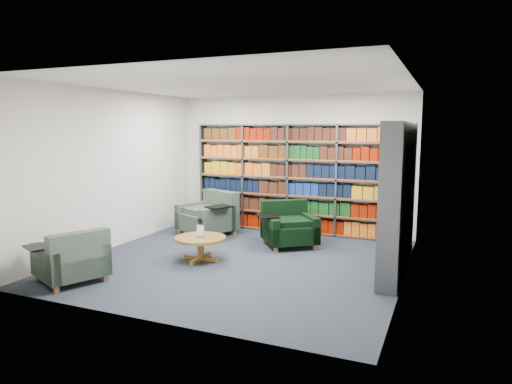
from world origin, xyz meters
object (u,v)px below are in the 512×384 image
at_px(chair_teal_left, 211,217).
at_px(chair_teal_front, 73,261).
at_px(coffee_table, 201,242).
at_px(chair_green_right, 288,228).

xyz_separation_m(chair_teal_left, chair_teal_front, (-0.32, -3.38, -0.04)).
bearing_deg(chair_teal_left, coffee_table, -66.18).
bearing_deg(chair_teal_left, chair_green_right, -8.49).
height_order(chair_green_right, chair_teal_front, chair_green_right).
bearing_deg(chair_teal_left, chair_teal_front, -95.50).
distance_m(chair_green_right, chair_teal_front, 3.74).
distance_m(chair_teal_left, chair_green_right, 1.77).
bearing_deg(coffee_table, chair_teal_left, 113.82).
relative_size(chair_teal_front, coffee_table, 1.34).
height_order(chair_teal_left, chair_green_right, chair_teal_left).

